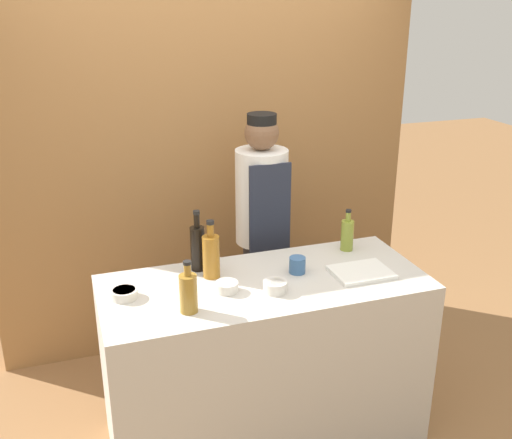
% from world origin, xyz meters
% --- Properties ---
extents(ground_plane, '(14.00, 14.00, 0.00)m').
position_xyz_m(ground_plane, '(0.00, 0.00, 0.00)').
color(ground_plane, olive).
extents(cabinet_wall, '(2.77, 0.18, 2.40)m').
position_xyz_m(cabinet_wall, '(0.00, 1.16, 1.20)').
color(cabinet_wall, olive).
rests_on(cabinet_wall, ground_plane).
extents(counter, '(1.63, 0.70, 0.94)m').
position_xyz_m(counter, '(0.00, 0.00, 0.47)').
color(counter, beige).
rests_on(counter, ground_plane).
extents(sauce_bowl_brown, '(0.11, 0.11, 0.05)m').
position_xyz_m(sauce_bowl_brown, '(-0.21, -0.04, 0.96)').
color(sauce_bowl_brown, silver).
rests_on(sauce_bowl_brown, counter).
extents(sauce_bowl_yellow, '(0.12, 0.12, 0.05)m').
position_xyz_m(sauce_bowl_yellow, '(0.01, -0.12, 0.97)').
color(sauce_bowl_yellow, silver).
rests_on(sauce_bowl_yellow, counter).
extents(sauce_bowl_orange, '(0.13, 0.13, 0.04)m').
position_xyz_m(sauce_bowl_orange, '(-0.68, 0.05, 0.96)').
color(sauce_bowl_orange, silver).
rests_on(sauce_bowl_orange, counter).
extents(cutting_board, '(0.29, 0.23, 0.02)m').
position_xyz_m(cutting_board, '(0.49, -0.08, 0.95)').
color(cutting_board, white).
rests_on(cutting_board, counter).
extents(bottle_soy, '(0.08, 0.08, 0.32)m').
position_xyz_m(bottle_soy, '(-0.28, 0.24, 1.06)').
color(bottle_soy, black).
rests_on(bottle_soy, counter).
extents(bottle_oil, '(0.07, 0.07, 0.24)m').
position_xyz_m(bottle_oil, '(0.56, 0.22, 1.03)').
color(bottle_oil, olive).
rests_on(bottle_oil, counter).
extents(bottle_vinegar, '(0.08, 0.08, 0.25)m').
position_xyz_m(bottle_vinegar, '(-0.42, -0.17, 1.03)').
color(bottle_vinegar, olive).
rests_on(bottle_vinegar, counter).
extents(bottle_amber, '(0.09, 0.09, 0.30)m').
position_xyz_m(bottle_amber, '(-0.24, 0.14, 1.05)').
color(bottle_amber, '#9E661E').
rests_on(bottle_amber, counter).
extents(cup_blue, '(0.08, 0.08, 0.08)m').
position_xyz_m(cup_blue, '(0.19, 0.04, 0.98)').
color(cup_blue, '#386093').
rests_on(cup_blue, counter).
extents(chef_center, '(0.31, 0.31, 1.64)m').
position_xyz_m(chef_center, '(0.21, 0.65, 0.90)').
color(chef_center, '#28282D').
rests_on(chef_center, ground_plane).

